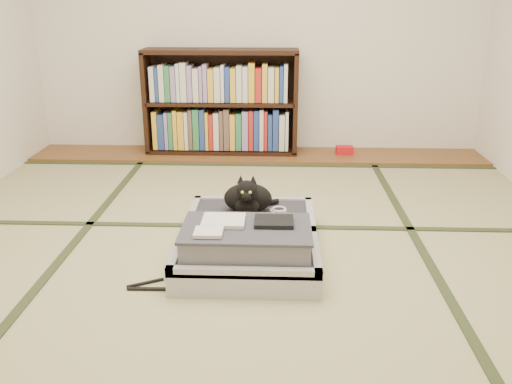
{
  "coord_description": "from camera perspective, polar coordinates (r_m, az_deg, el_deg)",
  "views": [
    {
      "loc": [
        0.17,
        -2.69,
        1.35
      ],
      "look_at": [
        0.05,
        0.35,
        0.25
      ],
      "focal_mm": 38.0,
      "sensor_mm": 36.0,
      "label": 1
    }
  ],
  "objects": [
    {
      "name": "floor",
      "position": [
        3.02,
        -1.22,
        -6.72
      ],
      "size": [
        4.5,
        4.5,
        0.0
      ],
      "primitive_type": "plane",
      "color": "tan",
      "rests_on": "ground"
    },
    {
      "name": "tatami_borders",
      "position": [
        3.46,
        -0.73,
        -3.01
      ],
      "size": [
        4.0,
        4.5,
        0.01
      ],
      "color": "#2D381E",
      "rests_on": "ground"
    },
    {
      "name": "wood_strip",
      "position": [
        4.88,
        0.18,
        3.94
      ],
      "size": [
        4.0,
        0.5,
        0.02
      ],
      "primitive_type": "cube",
      "color": "brown",
      "rests_on": "ground"
    },
    {
      "name": "hanger",
      "position": [
        2.74,
        -9.38,
        -9.73
      ],
      "size": [
        0.39,
        0.18,
        0.01
      ],
      "color": "black",
      "rests_on": "floor"
    },
    {
      "name": "bookcase",
      "position": [
        4.87,
        -3.67,
        9.2
      ],
      "size": [
        1.35,
        0.31,
        0.92
      ],
      "color": "black",
      "rests_on": "wood_strip"
    },
    {
      "name": "cat",
      "position": [
        3.17,
        -0.86,
        -0.62
      ],
      "size": [
        0.33,
        0.33,
        0.26
      ],
      "color": "black",
      "rests_on": "suitcase"
    },
    {
      "name": "cable_coil",
      "position": [
        3.23,
        2.38,
        -1.91
      ],
      "size": [
        0.1,
        0.1,
        0.02
      ],
      "color": "white",
      "rests_on": "suitcase"
    },
    {
      "name": "suitcase",
      "position": [
        2.96,
        -0.8,
        -5.11
      ],
      "size": [
        0.74,
        0.98,
        0.29
      ],
      "color": "#B5B5BA",
      "rests_on": "floor"
    },
    {
      "name": "red_item",
      "position": [
        4.93,
        9.3,
        4.39
      ],
      "size": [
        0.15,
        0.09,
        0.07
      ],
      "primitive_type": "cube",
      "rotation": [
        0.0,
        0.0,
        0.03
      ],
      "color": "red",
      "rests_on": "wood_strip"
    }
  ]
}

